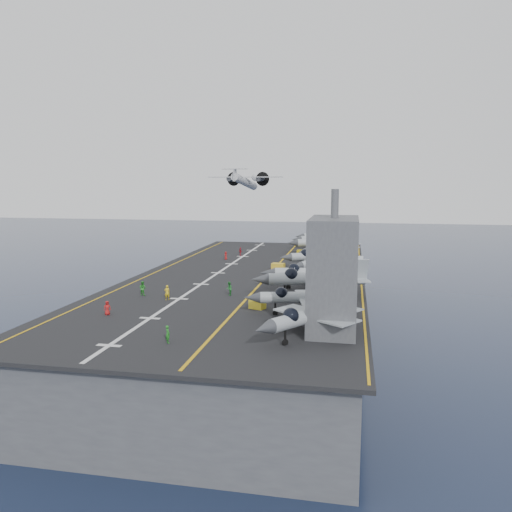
% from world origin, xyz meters
% --- Properties ---
extents(ground, '(500.00, 500.00, 0.00)m').
position_xyz_m(ground, '(0.00, 0.00, 0.00)').
color(ground, '#142135').
rests_on(ground, ground).
extents(hull, '(36.00, 90.00, 10.00)m').
position_xyz_m(hull, '(0.00, 0.00, 5.00)').
color(hull, '#56595E').
rests_on(hull, ground).
extents(flight_deck, '(38.00, 92.00, 0.40)m').
position_xyz_m(flight_deck, '(0.00, 0.00, 10.20)').
color(flight_deck, black).
rests_on(flight_deck, hull).
extents(foul_line, '(0.35, 90.00, 0.02)m').
position_xyz_m(foul_line, '(3.00, 0.00, 10.42)').
color(foul_line, gold).
rests_on(foul_line, flight_deck).
extents(landing_centerline, '(0.50, 90.00, 0.02)m').
position_xyz_m(landing_centerline, '(-6.00, 0.00, 10.42)').
color(landing_centerline, silver).
rests_on(landing_centerline, flight_deck).
extents(deck_edge_port, '(0.25, 90.00, 0.02)m').
position_xyz_m(deck_edge_port, '(-17.00, 0.00, 10.42)').
color(deck_edge_port, gold).
rests_on(deck_edge_port, flight_deck).
extents(deck_edge_stbd, '(0.25, 90.00, 0.02)m').
position_xyz_m(deck_edge_stbd, '(18.50, 0.00, 10.42)').
color(deck_edge_stbd, gold).
rests_on(deck_edge_stbd, flight_deck).
extents(island_superstructure, '(5.00, 10.00, 15.00)m').
position_xyz_m(island_superstructure, '(15.00, -30.00, 17.90)').
color(island_superstructure, '#56595E').
rests_on(island_superstructure, flight_deck).
extents(fighter_jet_0, '(15.49, 16.60, 4.80)m').
position_xyz_m(fighter_jet_0, '(12.96, -33.42, 12.80)').
color(fighter_jet_0, gray).
rests_on(fighter_jet_0, flight_deck).
extents(fighter_jet_1, '(14.54, 11.27, 4.50)m').
position_xyz_m(fighter_jet_1, '(11.59, -24.82, 12.65)').
color(fighter_jet_1, '#9CA7AE').
rests_on(fighter_jet_1, flight_deck).
extents(fighter_jet_2, '(17.89, 13.95, 5.51)m').
position_xyz_m(fighter_jet_2, '(12.27, -15.52, 13.16)').
color(fighter_jet_2, '#9EA4AE').
rests_on(fighter_jet_2, flight_deck).
extents(fighter_jet_3, '(16.15, 12.31, 5.06)m').
position_xyz_m(fighter_jet_3, '(11.71, -9.70, 12.93)').
color(fighter_jet_3, gray).
rests_on(fighter_jet_3, flight_deck).
extents(fighter_jet_4, '(15.11, 15.53, 4.52)m').
position_xyz_m(fighter_jet_4, '(12.33, 1.89, 12.66)').
color(fighter_jet_4, gray).
rests_on(fighter_jet_4, flight_deck).
extents(fighter_jet_5, '(16.71, 14.77, 4.85)m').
position_xyz_m(fighter_jet_5, '(11.23, 8.60, 12.83)').
color(fighter_jet_5, '#959DA3').
rests_on(fighter_jet_5, flight_deck).
extents(fighter_jet_6, '(17.43, 18.08, 5.25)m').
position_xyz_m(fighter_jet_6, '(12.38, 17.74, 13.03)').
color(fighter_jet_6, '#9CA5AD').
rests_on(fighter_jet_6, flight_deck).
extents(fighter_jet_7, '(17.96, 14.33, 5.46)m').
position_xyz_m(fighter_jet_7, '(11.47, 27.16, 13.13)').
color(fighter_jet_7, gray).
rests_on(fighter_jet_7, flight_deck).
extents(fighter_jet_8, '(17.54, 15.11, 5.13)m').
position_xyz_m(fighter_jet_8, '(10.63, 36.23, 12.97)').
color(fighter_jet_8, '#A2ACB3').
rests_on(fighter_jet_8, flight_deck).
extents(tow_cart_a, '(2.20, 1.83, 1.13)m').
position_xyz_m(tow_cart_a, '(5.43, -23.12, 10.96)').
color(tow_cart_a, yellow).
rests_on(tow_cart_a, flight_deck).
extents(tow_cart_b, '(2.43, 1.78, 1.34)m').
position_xyz_m(tow_cart_b, '(3.99, 4.37, 11.07)').
color(tow_cart_b, gold).
rests_on(tow_cart_b, flight_deck).
extents(tow_cart_c, '(2.11, 1.46, 1.21)m').
position_xyz_m(tow_cart_c, '(6.25, 24.03, 11.00)').
color(tow_cart_c, gold).
rests_on(tow_cart_c, flight_deck).
extents(crew_0, '(1.22, 1.15, 1.70)m').
position_xyz_m(crew_0, '(-11.59, -29.50, 11.25)').
color(crew_0, '#B21919').
rests_on(crew_0, flight_deck).
extents(crew_1, '(1.45, 1.39, 2.02)m').
position_xyz_m(crew_1, '(-7.38, -20.83, 11.41)').
color(crew_1, yellow).
rests_on(crew_1, flight_deck).
extents(crew_2, '(1.39, 1.11, 2.03)m').
position_xyz_m(crew_2, '(-11.73, -18.94, 11.41)').
color(crew_2, green).
rests_on(crew_2, flight_deck).
extents(crew_4, '(1.27, 1.34, 1.86)m').
position_xyz_m(crew_4, '(-6.71, 20.90, 11.33)').
color(crew_4, '#AB1D2B').
rests_on(crew_4, flight_deck).
extents(crew_5, '(1.10, 1.17, 1.62)m').
position_xyz_m(crew_5, '(-8.53, 15.37, 11.21)').
color(crew_5, '#B21919').
rests_on(crew_5, flight_deck).
extents(crew_6, '(1.24, 1.27, 1.78)m').
position_xyz_m(crew_6, '(-0.69, -38.09, 11.29)').
color(crew_6, '#207E21').
rests_on(crew_6, flight_deck).
extents(crew_7, '(0.97, 1.28, 1.95)m').
position_xyz_m(crew_7, '(0.17, -16.63, 11.37)').
color(crew_7, '#268C33').
rests_on(crew_7, flight_deck).
extents(transport_plane, '(23.61, 18.29, 5.02)m').
position_xyz_m(transport_plane, '(-12.23, 50.76, 26.29)').
color(transport_plane, white).
extents(fighter_jet_9, '(17.54, 15.11, 5.13)m').
position_xyz_m(fighter_jet_9, '(10.63, 43.00, 12.97)').
color(fighter_jet_9, '#A2ACB3').
rests_on(fighter_jet_9, flight_deck).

